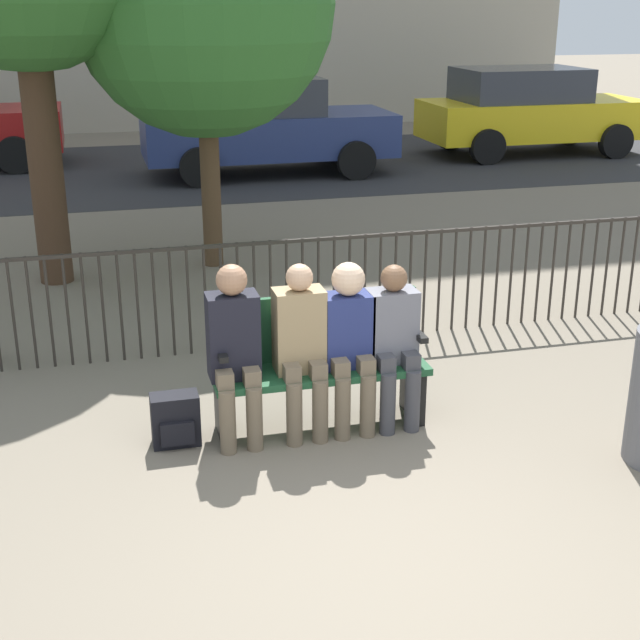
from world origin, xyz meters
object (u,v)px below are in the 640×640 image
parked_car_0 (529,110)px  seated_person_3 (394,337)px  backpack (176,420)px  park_bench (317,359)px  seated_person_1 (301,342)px  tree_1 (203,4)px  seated_person_2 (349,336)px  parked_car_2 (263,124)px  seated_person_0 (235,345)px

parked_car_0 → seated_person_3: bearing=-121.3°
backpack → parked_car_0: (7.79, 10.27, 0.67)m
park_bench → seated_person_1: 0.27m
tree_1 → seated_person_2: bearing=-85.5°
seated_person_2 → parked_car_0: size_ratio=0.28×
tree_1 → parked_car_2: 5.84m
seated_person_2 → parked_car_2: (1.28, 9.55, 0.16)m
seated_person_0 → backpack: 0.66m
seated_person_1 → backpack: bearing=177.7°
seated_person_2 → parked_car_0: 12.23m
seated_person_3 → backpack: seated_person_3 is taller
seated_person_3 → tree_1: (-0.66, 4.29, 2.15)m
park_bench → seated_person_2: seated_person_2 is taller
backpack → parked_car_2: bearing=75.4°
backpack → tree_1: size_ratio=0.09×
seated_person_1 → seated_person_2: bearing=-0.1°
seated_person_0 → parked_car_0: parked_car_0 is taller
seated_person_0 → seated_person_3: seated_person_0 is taller
seated_person_0 → seated_person_3: 1.11m
seated_person_3 → tree_1: size_ratio=0.28×
parked_car_0 → seated_person_0: bearing=-125.6°
parked_car_0 → parked_car_2: size_ratio=1.00×
seated_person_2 → backpack: 1.30m
seated_person_3 → parked_car_2: bearing=84.3°
parked_car_0 → backpack: bearing=-127.2°
seated_person_3 → parked_car_0: (6.26, 10.31, 0.20)m
seated_person_1 → seated_person_3: (0.66, -0.00, -0.03)m
park_bench → seated_person_1: bearing=-139.3°
seated_person_1 → backpack: size_ratio=3.36×
parked_car_2 → parked_car_0: bearing=8.1°
seated_person_0 → tree_1: bearing=84.0°
tree_1 → parked_car_0: (6.93, 6.02, -1.95)m
seated_person_1 → parked_car_2: 9.69m
seated_person_1 → parked_car_2: size_ratio=0.29×
park_bench → seated_person_0: (-0.60, -0.12, 0.21)m
park_bench → seated_person_3: 0.55m
seated_person_0 → parked_car_2: parked_car_2 is taller
backpack → parked_car_0: 12.91m
park_bench → tree_1: (-0.15, 4.16, 2.31)m
seated_person_1 → seated_person_0: bearing=179.8°
seated_person_3 → parked_car_2: size_ratio=0.28×
backpack → tree_1: 5.07m
park_bench → seated_person_0: seated_person_0 is taller
backpack → seated_person_3: bearing=-1.4°
backpack → park_bench: bearing=5.1°
parked_car_0 → tree_1: bearing=-139.0°
seated_person_1 → seated_person_2: seated_person_1 is taller
seated_person_0 → seated_person_1: bearing=-0.2°
park_bench → backpack: 1.06m
seated_person_0 → parked_car_2: (2.07, 9.55, 0.15)m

